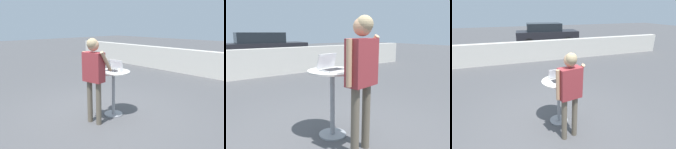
{
  "view_description": "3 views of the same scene",
  "coord_description": "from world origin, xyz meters",
  "views": [
    {
      "loc": [
        3.51,
        -3.03,
        2.04
      ],
      "look_at": [
        -0.04,
        0.29,
        0.91
      ],
      "focal_mm": 35.0,
      "sensor_mm": 36.0,
      "label": 1
    },
    {
      "loc": [
        -1.71,
        -2.39,
        1.57
      ],
      "look_at": [
        0.23,
        0.24,
        0.94
      ],
      "focal_mm": 35.0,
      "sensor_mm": 36.0,
      "label": 2
    },
    {
      "loc": [
        -0.91,
        -3.13,
        2.47
      ],
      "look_at": [
        0.18,
        0.08,
        1.2
      ],
      "focal_mm": 28.0,
      "sensor_mm": 36.0,
      "label": 3
    }
  ],
  "objects": [
    {
      "name": "pavement_kerb",
      "position": [
        0.0,
        5.45,
        0.5
      ],
      "size": [
        15.66,
        0.35,
        1.0
      ],
      "color": "beige",
      "rests_on": "ground_plane"
    },
    {
      "name": "coffee_mug",
      "position": [
        0.34,
        0.15,
        1.07
      ],
      "size": [
        0.1,
        0.07,
        0.09
      ],
      "color": "white",
      "rests_on": "cafe_table"
    },
    {
      "name": "laptop",
      "position": [
        0.09,
        0.22,
        1.07
      ],
      "size": [
        0.39,
        0.35,
        0.24
      ],
      "color": "silver",
      "rests_on": "cafe_table"
    },
    {
      "name": "ground_plane",
      "position": [
        0.0,
        0.0,
        0.0
      ],
      "size": [
        50.0,
        50.0,
        0.0
      ],
      "primitive_type": "plane",
      "color": "#4C4C4F"
    },
    {
      "name": "standing_person",
      "position": [
        0.14,
        -0.38,
        1.15
      ],
      "size": [
        0.58,
        0.45,
        1.77
      ],
      "color": "brown",
      "rests_on": "ground_plane"
    },
    {
      "name": "cafe_table",
      "position": [
        0.1,
        0.2,
        0.71
      ],
      "size": [
        0.73,
        0.73,
        1.02
      ],
      "color": "gray",
      "rests_on": "ground_plane"
    }
  ]
}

